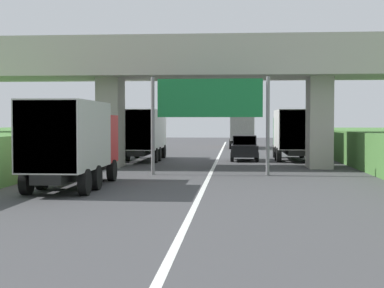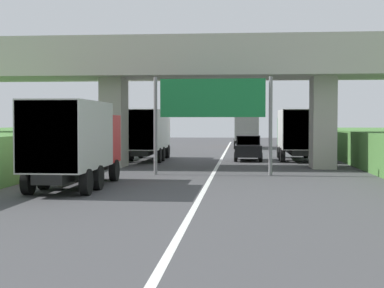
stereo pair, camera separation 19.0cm
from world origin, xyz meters
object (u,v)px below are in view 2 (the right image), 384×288
at_px(truck_red, 75,140).
at_px(truck_white, 148,132).
at_px(overhead_highway_sign, 213,104).
at_px(truck_green, 296,132).
at_px(truck_orange, 246,129).
at_px(car_black, 248,148).

xyz_separation_m(truck_red, truck_white, (0.25, 16.55, 0.00)).
bearing_deg(overhead_highway_sign, truck_green, 66.07).
distance_m(truck_orange, car_black, 18.80).
height_order(overhead_highway_sign, truck_white, overhead_highway_sign).
relative_size(truck_red, truck_green, 1.00).
relative_size(truck_red, car_black, 1.78).
bearing_deg(overhead_highway_sign, truck_red, -130.35).
relative_size(truck_green, truck_white, 1.00).
bearing_deg(truck_orange, truck_white, -109.58).
xyz_separation_m(overhead_highway_sign, truck_orange, (1.89, 29.65, -1.61)).
relative_size(overhead_highway_sign, truck_red, 0.81).
bearing_deg(truck_red, truck_orange, 78.80).
relative_size(overhead_highway_sign, truck_white, 0.81).
height_order(overhead_highway_sign, car_black, overhead_highway_sign).
distance_m(truck_green, car_black, 3.54).
bearing_deg(truck_white, truck_green, 6.59).
bearing_deg(truck_white, truck_orange, 70.42).
bearing_deg(car_black, truck_red, -112.56).
bearing_deg(truck_red, car_black, 67.44).
bearing_deg(car_black, truck_white, -176.36).
xyz_separation_m(truck_orange, truck_white, (-6.83, -19.20, 0.00)).
bearing_deg(truck_white, overhead_highway_sign, -64.71).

